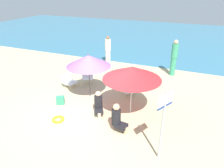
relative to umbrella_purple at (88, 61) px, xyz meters
name	(u,v)px	position (x,y,z in m)	size (l,w,h in m)	color
ground_plane	(90,111)	(0.53, -1.01, -1.54)	(40.00, 40.00, 0.00)	#CCB789
sea_water	(159,36)	(0.53, 12.38, -1.54)	(40.00, 16.00, 0.01)	teal
umbrella_purple	(88,61)	(0.00, 0.00, 0.00)	(1.74, 1.74, 1.82)	#4C4C51
umbrella_red	(132,73)	(1.91, -0.53, 0.00)	(1.99, 1.99, 1.82)	silver
beach_chair_a	(129,89)	(1.43, 0.76, -1.28)	(0.66, 0.68, 0.52)	white
beach_chair_b	(69,81)	(-1.32, 0.44, -1.26)	(0.67, 0.65, 0.56)	white
beach_chair_c	(88,76)	(-0.73, 1.14, -1.22)	(0.67, 0.67, 0.59)	white
person_a	(174,58)	(2.83, 3.59, -0.62)	(0.32, 0.32, 1.82)	#389970
person_b	(99,104)	(0.90, -1.05, -1.12)	(0.45, 0.53, 0.87)	black
person_c	(118,118)	(1.86, -1.69, -1.07)	(0.54, 0.33, 0.96)	black
person_d	(108,50)	(-0.89, 3.93, -0.73)	(0.34, 0.34, 1.62)	silver
warning_sign	(163,116)	(3.26, -2.31, -0.23)	(0.28, 0.50, 1.98)	#ADADB2
swim_ring	(58,119)	(-0.21, -1.95, -1.50)	(0.41, 0.41, 0.08)	yellow
beach_bag	(60,100)	(-0.76, -1.01, -1.38)	(0.30, 0.21, 0.32)	#389970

